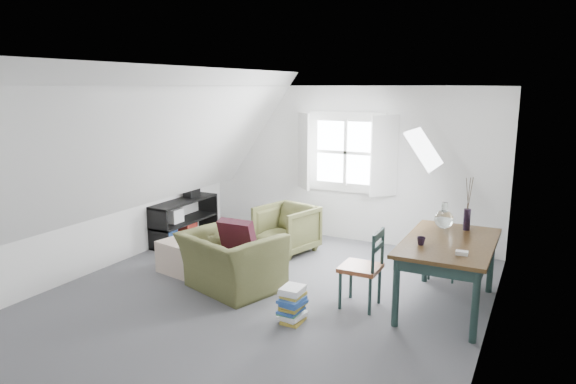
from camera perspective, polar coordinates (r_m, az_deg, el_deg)
The scene contains 24 objects.
floor at distance 6.33m, azimuth -2.76°, elevation -11.58°, with size 5.50×5.50×0.00m, color #4D4D52.
ceiling at distance 5.82m, azimuth -3.00°, elevation 11.67°, with size 5.50×5.50×0.00m, color white.
wall_back at distance 8.41m, azimuth 6.49°, elevation 3.06°, with size 5.00×5.00×0.00m, color silver.
wall_front at distance 3.90m, azimuth -23.58°, elevation -7.98°, with size 5.00×5.00×0.00m, color silver.
wall_left at distance 7.49m, azimuth -19.71°, elevation 1.39°, with size 5.50×5.50×0.00m, color silver.
wall_right at distance 5.21m, azimuth 21.77°, elevation -3.04°, with size 5.50×5.50×0.00m, color silver.
slope_left at distance 6.77m, azimuth -14.44°, elevation 5.17°, with size 5.50×5.50×0.00m, color white.
slope_right at distance 5.27m, azimuth 11.88°, elevation 3.54°, with size 5.50×5.50×0.00m, color white.
dormer_window at distance 8.31m, azimuth 6.34°, elevation 4.35°, with size 1.71×0.35×1.30m.
skylight at distance 6.53m, azimuth 14.89°, elevation 4.66°, with size 0.55×0.75×0.04m, color white.
armchair_near at distance 6.60m, azimuth -6.22°, elevation -10.65°, with size 1.12×0.98×0.73m, color #484A25.
armchair_far at distance 7.96m, azimuth -0.18°, elevation -6.63°, with size 0.78×0.80×0.73m, color #484A25.
throw_pillow at distance 6.50m, azimuth -5.62°, elevation -4.98°, with size 0.46×0.13×0.46m, color #3C101C.
ottoman at distance 7.24m, azimuth -10.92°, elevation -6.92°, with size 0.65×0.65×0.44m, color tan.
dining_table at distance 6.08m, azimuth 17.43°, elevation -6.14°, with size 0.96×1.60×0.80m.
demijohn at distance 6.46m, azimuth 16.94°, elevation -2.85°, with size 0.23×0.23×0.32m.
vase_twigs at distance 6.52m, azimuth 19.26°, elevation -2.78°, with size 0.08×0.09×0.64m.
cup at distance 5.81m, azimuth 14.55°, elevation -5.71°, with size 0.10×0.10×0.09m, color black.
paper_box at distance 5.59m, azimuth 18.75°, elevation -6.43°, with size 0.12×0.08×0.04m, color white.
dining_chair_far at distance 7.06m, azimuth 16.93°, elevation -6.02°, with size 0.37×0.37×0.79m.
dining_chair_near at distance 5.96m, azimuth 8.41°, elevation -8.23°, with size 0.43×0.43×0.93m.
media_shelf at distance 8.59m, azimuth -11.74°, elevation -3.36°, with size 0.44×1.33×0.68m.
electronics_box at distance 8.71m, azimuth -10.65°, elevation -0.01°, with size 0.17×0.24×0.19m, color black.
magazine_stack at distance 5.65m, azimuth 0.50°, elevation -12.40°, with size 0.29×0.34×0.39m.
Camera 1 is at (2.90, -5.04, 2.50)m, focal length 32.00 mm.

